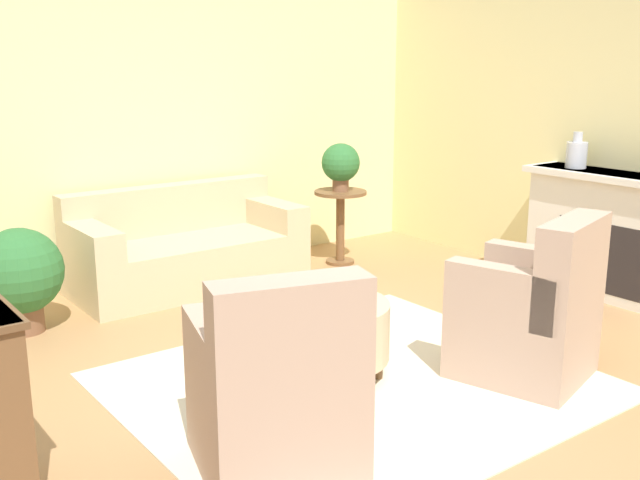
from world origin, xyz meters
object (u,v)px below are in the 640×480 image
armchair_right (533,315)px  potted_plant_floor (20,274)px  couch (186,250)px  ottoman_table (322,330)px  vase_mantel_near (577,154)px  potted_plant_on_side_table (341,164)px  armchair_left (277,397)px  side_table (340,215)px

armchair_right → potted_plant_floor: armchair_right is taller
couch → ottoman_table: size_ratio=2.34×
vase_mantel_near → potted_plant_on_side_table: vase_mantel_near is taller
potted_plant_floor → armchair_left: bearing=-81.5°
armchair_right → ottoman_table: bearing=142.8°
armchair_left → side_table: size_ratio=1.44×
side_table → armchair_right: bearing=-104.3°
armchair_left → armchair_right: same height
armchair_left → side_table: armchair_left is taller
potted_plant_floor → couch: bearing=12.7°
armchair_right → potted_plant_floor: bearing=130.1°
side_table → armchair_left: bearing=-132.8°
armchair_left → potted_plant_on_side_table: 3.73m
couch → potted_plant_on_side_table: 1.62m
couch → potted_plant_on_side_table: potted_plant_on_side_table is taller
armchair_right → vase_mantel_near: 2.16m
armchair_left → vase_mantel_near: (3.59, 1.00, 0.73)m
ottoman_table → vase_mantel_near: vase_mantel_near is taller
armchair_right → potted_plant_on_side_table: 2.84m
potted_plant_on_side_table → ottoman_table: bearing=-130.8°
couch → vase_mantel_near: 3.31m
potted_plant_on_side_table → potted_plant_floor: 2.94m
potted_plant_floor → armchair_right: bearing=-49.9°
armchair_right → potted_plant_floor: (-2.21, 2.62, 0.03)m
armchair_right → side_table: bearing=75.7°
couch → armchair_right: 3.04m
side_table → vase_mantel_near: vase_mantel_near is taller
couch → potted_plant_floor: couch is taller
armchair_left → potted_plant_floor: 2.65m
vase_mantel_near → potted_plant_floor: bearing=157.8°
couch → potted_plant_floor: size_ratio=2.55×
vase_mantel_near → potted_plant_on_side_table: size_ratio=0.67×
armchair_right → side_table: 2.79m
side_table → potted_plant_on_side_table: size_ratio=1.57×
armchair_right → potted_plant_floor: size_ratio=1.33×
couch → side_table: 1.50m
side_table → potted_plant_floor: 2.90m
ottoman_table → side_table: 2.58m
ottoman_table → potted_plant_floor: bearing=123.1°
couch → ottoman_table: (-0.21, -2.18, -0.01)m
vase_mantel_near → potted_plant_floor: vase_mantel_near is taller
couch → armchair_right: bearing=-75.1°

